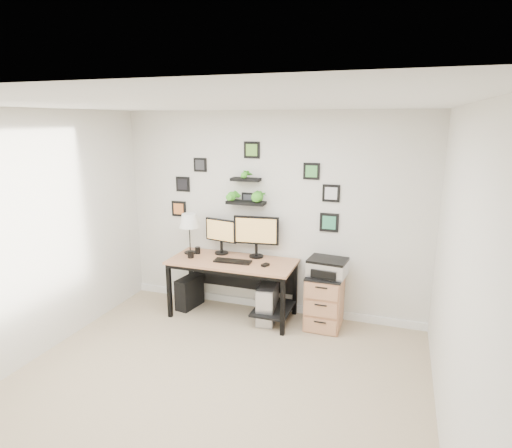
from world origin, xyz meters
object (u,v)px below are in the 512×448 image
at_px(mug, 191,254).
at_px(pc_tower_grey, 267,303).
at_px(desk, 236,269).
at_px(monitor_right, 256,233).
at_px(monitor_left, 221,234).
at_px(printer, 327,267).
at_px(table_lamp, 189,222).
at_px(pc_tower_black, 190,292).
at_px(file_cabinet, 324,300).

distance_m(mug, pc_tower_grey, 1.16).
relative_size(desk, monitor_right, 2.75).
bearing_deg(monitor_left, desk, -33.13).
bearing_deg(pc_tower_grey, desk, 176.17).
distance_m(monitor_right, printer, 1.01).
xyz_separation_m(desk, monitor_left, (-0.28, 0.18, 0.40)).
distance_m(desk, mug, 0.62).
height_order(table_lamp, printer, table_lamp).
height_order(monitor_left, printer, monitor_left).
xyz_separation_m(monitor_left, pc_tower_black, (-0.41, -0.16, -0.82)).
bearing_deg(desk, table_lamp, 173.59).
bearing_deg(pc_tower_grey, file_cabinet, 7.07).
bearing_deg(mug, table_lamp, 118.96).
relative_size(monitor_right, pc_tower_grey, 1.15).
xyz_separation_m(monitor_right, file_cabinet, (0.93, -0.14, -0.74)).
bearing_deg(monitor_left, monitor_right, 1.35).
distance_m(monitor_left, file_cabinet, 1.58).
distance_m(pc_tower_black, file_cabinet, 1.83).
bearing_deg(printer, monitor_left, 174.55).
relative_size(table_lamp, file_cabinet, 0.80).
distance_m(monitor_left, table_lamp, 0.45).
distance_m(monitor_left, pc_tower_grey, 1.08).
xyz_separation_m(monitor_right, mug, (-0.79, -0.30, -0.28)).
relative_size(desk, monitor_left, 3.39).
bearing_deg(desk, pc_tower_grey, -3.83).
bearing_deg(pc_tower_black, monitor_left, 30.76).
distance_m(monitor_right, pc_tower_grey, 0.89).
bearing_deg(pc_tower_grey, printer, 5.84).
bearing_deg(monitor_left, pc_tower_grey, -16.53).
xyz_separation_m(monitor_left, file_cabinet, (1.41, -0.12, -0.69)).
xyz_separation_m(desk, mug, (-0.59, -0.10, 0.17)).
height_order(mug, printer, printer).
bearing_deg(printer, mug, -175.19).
relative_size(monitor_left, monitor_right, 0.81).
height_order(mug, pc_tower_grey, mug).
height_order(desk, file_cabinet, desk).
height_order(monitor_right, printer, monitor_right).
distance_m(desk, pc_tower_grey, 0.58).
bearing_deg(pc_tower_grey, pc_tower_black, 177.25).
bearing_deg(file_cabinet, monitor_left, 174.99).
bearing_deg(monitor_left, table_lamp, -165.40).
height_order(pc_tower_black, pc_tower_grey, pc_tower_grey).
bearing_deg(desk, monitor_left, 146.87).
height_order(pc_tower_black, printer, printer).
height_order(desk, printer, printer).
bearing_deg(monitor_left, pc_tower_black, -159.15).
distance_m(table_lamp, printer, 1.89).
distance_m(mug, pc_tower_black, 0.61).
distance_m(table_lamp, file_cabinet, 2.01).
xyz_separation_m(desk, pc_tower_grey, (0.43, -0.03, -0.39)).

